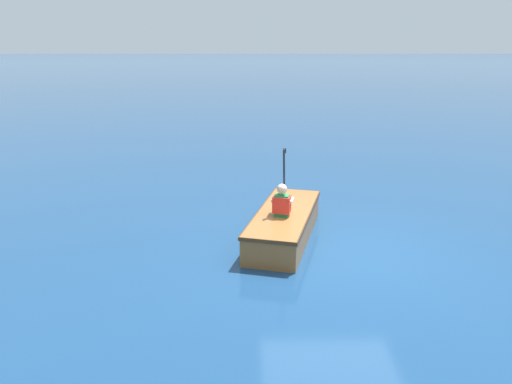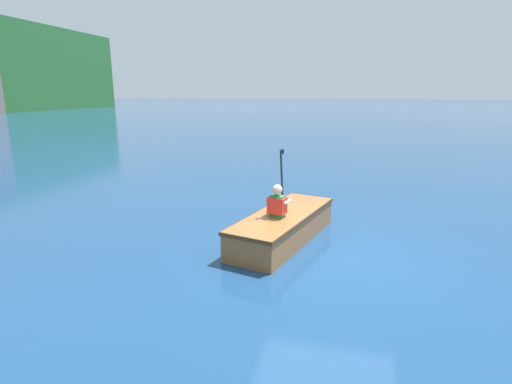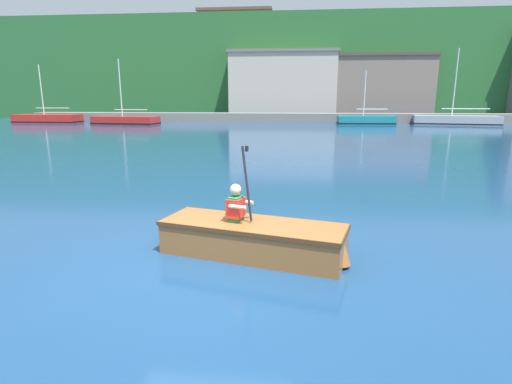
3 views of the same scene
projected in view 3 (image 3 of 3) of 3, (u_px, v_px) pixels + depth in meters
name	position (u px, v px, depth m)	size (l,w,h in m)	color
ground_plane	(199.00, 278.00, 5.26)	(300.00, 300.00, 0.00)	navy
shoreline_ridge	(287.00, 72.00, 54.59)	(120.00, 20.00, 11.73)	#28602D
waterfront_warehouse_left	(238.00, 67.00, 49.48)	(8.59, 7.59, 12.29)	#9E6B5B
waterfront_office_block_center	(284.00, 87.00, 48.67)	(12.04, 12.12, 7.47)	#B2A899
waterfront_apartment_right	(373.00, 88.00, 47.32)	(11.61, 10.44, 7.02)	#75665B
marina_dock	(282.00, 118.00, 39.95)	(51.23, 2.40, 0.90)	slate
moored_boat_dock_west_end	(126.00, 120.00, 36.59)	(6.26, 2.97, 5.76)	red
moored_boat_dock_west_inner	(366.00, 120.00, 36.31)	(5.15, 1.80, 4.73)	#197A84
moored_boat_dock_center_near	(456.00, 120.00, 35.60)	(7.37, 3.61, 6.56)	#9EA3A8
moored_boat_dock_center_far	(48.00, 119.00, 38.64)	(6.21, 2.19, 5.43)	red
rowboat_foreground	(255.00, 237.00, 5.95)	(2.89, 1.58, 0.51)	#935B2D
person_paddler	(236.00, 204.00, 5.94)	(0.40, 0.41, 1.14)	#267F3F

